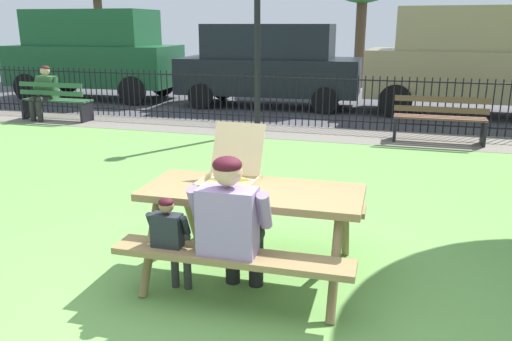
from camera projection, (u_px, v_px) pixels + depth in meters
The scene contains 15 objects.
ground at pixel (279, 236), 5.23m from camera, with size 28.00×11.54×0.02m, color #669B4A.
cobblestone_walkway at pixel (341, 135), 9.90m from camera, with size 28.00×1.40×0.01m, color slate.
street_asphalt at pixel (359, 106), 13.43m from camera, with size 28.00×6.24×0.01m, color #424247.
picnic_table_foreground at pixel (252, 209), 4.24m from camera, with size 1.84×1.52×0.79m.
pizza_box_open at pixel (232, 173), 4.33m from camera, with size 0.47×0.57×0.48m.
adult_at_table at pixel (232, 224), 3.76m from camera, with size 0.62×0.60×1.19m.
child_at_table at pixel (171, 237), 3.90m from camera, with size 0.33×0.32×0.84m.
iron_fence_streetside at pixel (347, 102), 10.40m from camera, with size 23.29×0.03×1.09m.
park_bench_left at pixel (56, 102), 11.36m from camera, with size 1.60×0.47×0.85m.
park_bench_center at pixel (439, 120), 9.19m from camera, with size 1.60×0.47×0.85m.
person_on_park_bench at pixel (45, 90), 11.39m from camera, with size 0.62×0.61×1.19m.
lamp_post_walkway at pixel (257, 8), 9.51m from camera, with size 0.28×0.28×3.85m.
parked_car_far_left at pixel (94, 52), 14.45m from camera, with size 4.79×2.25×2.46m.
parked_car_left at pixel (269, 64), 13.13m from camera, with size 4.67×2.10×2.08m.
parked_car_center at pixel (473, 59), 11.77m from camera, with size 4.79×2.27×2.46m.
Camera 1 is at (1.13, -2.94, 2.07)m, focal length 35.87 mm.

